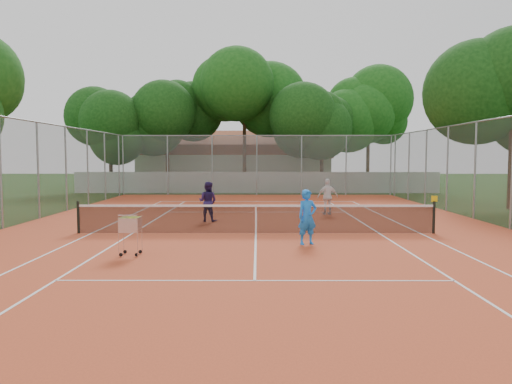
{
  "coord_description": "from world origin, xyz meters",
  "views": [
    {
      "loc": [
        0.06,
        -16.52,
        2.57
      ],
      "look_at": [
        0.0,
        1.5,
        1.3
      ],
      "focal_mm": 35.0,
      "sensor_mm": 36.0,
      "label": 1
    }
  ],
  "objects_px": {
    "tennis_net": "(256,219)",
    "player_far_left": "(208,202)",
    "player_near": "(307,217)",
    "player_far_right": "(328,197)",
    "ball_hopper": "(130,235)",
    "clubhouse": "(235,161)"
  },
  "relations": [
    {
      "from": "player_far_left",
      "to": "ball_hopper",
      "type": "xyz_separation_m",
      "value": [
        -1.32,
        -6.83,
        -0.24
      ]
    },
    {
      "from": "tennis_net",
      "to": "player_near",
      "type": "distance_m",
      "value": 2.6
    },
    {
      "from": "tennis_net",
      "to": "player_near",
      "type": "relative_size",
      "value": 7.4
    },
    {
      "from": "clubhouse",
      "to": "player_far_right",
      "type": "relative_size",
      "value": 10.29
    },
    {
      "from": "player_near",
      "to": "player_far_right",
      "type": "height_order",
      "value": "player_near"
    },
    {
      "from": "clubhouse",
      "to": "player_far_left",
      "type": "bearing_deg",
      "value": -89.8
    },
    {
      "from": "tennis_net",
      "to": "ball_hopper",
      "type": "relative_size",
      "value": 10.89
    },
    {
      "from": "player_far_left",
      "to": "clubhouse",
      "type": "bearing_deg",
      "value": -71.48
    },
    {
      "from": "tennis_net",
      "to": "player_near",
      "type": "xyz_separation_m",
      "value": [
        1.51,
        -2.09,
        0.31
      ]
    },
    {
      "from": "tennis_net",
      "to": "player_far_right",
      "type": "bearing_deg",
      "value": 59.94
    },
    {
      "from": "ball_hopper",
      "to": "clubhouse",
      "type": "bearing_deg",
      "value": 63.36
    },
    {
      "from": "player_near",
      "to": "tennis_net",
      "type": "bearing_deg",
      "value": 105.65
    },
    {
      "from": "tennis_net",
      "to": "player_far_left",
      "type": "height_order",
      "value": "player_far_left"
    },
    {
      "from": "player_near",
      "to": "ball_hopper",
      "type": "xyz_separation_m",
      "value": [
        -4.74,
        -1.66,
        -0.26
      ]
    },
    {
      "from": "player_near",
      "to": "player_far_right",
      "type": "xyz_separation_m",
      "value": [
        1.65,
        7.55,
        -0.01
      ]
    },
    {
      "from": "player_near",
      "to": "player_far_left",
      "type": "height_order",
      "value": "player_near"
    },
    {
      "from": "tennis_net",
      "to": "clubhouse",
      "type": "distance_m",
      "value": 29.12
    },
    {
      "from": "player_far_left",
      "to": "player_far_right",
      "type": "height_order",
      "value": "player_far_right"
    },
    {
      "from": "player_far_left",
      "to": "player_far_right",
      "type": "distance_m",
      "value": 5.6
    },
    {
      "from": "tennis_net",
      "to": "player_far_right",
      "type": "xyz_separation_m",
      "value": [
        3.16,
        5.46,
        0.31
      ]
    },
    {
      "from": "clubhouse",
      "to": "player_near",
      "type": "height_order",
      "value": "clubhouse"
    },
    {
      "from": "clubhouse",
      "to": "ball_hopper",
      "type": "height_order",
      "value": "clubhouse"
    }
  ]
}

